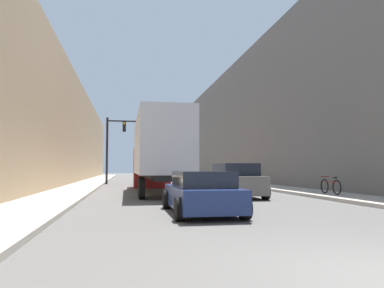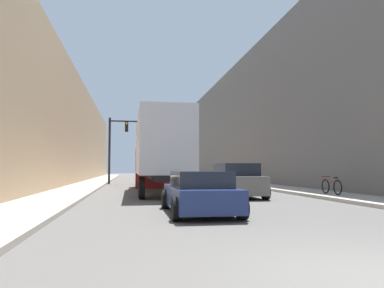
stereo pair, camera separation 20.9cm
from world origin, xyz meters
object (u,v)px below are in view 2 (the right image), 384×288
(sedan_car, at_px, (199,193))
(suv_car, at_px, (235,181))
(semi_truck, at_px, (159,152))
(parked_bicycle, at_px, (331,186))
(traffic_signal_gantry, at_px, (128,137))

(sedan_car, height_order, suv_car, suv_car)
(suv_car, bearing_deg, sedan_car, -115.05)
(semi_truck, distance_m, parked_bicycle, 9.86)
(semi_truck, bearing_deg, suv_car, -52.87)
(suv_car, xyz_separation_m, traffic_signal_gantry, (-5.27, 16.47, 3.50))
(suv_car, distance_m, parked_bicycle, 4.66)
(sedan_car, bearing_deg, traffic_signal_gantry, 95.86)
(sedan_car, height_order, traffic_signal_gantry, traffic_signal_gantry)
(sedan_car, bearing_deg, semi_truck, 92.53)
(sedan_car, bearing_deg, parked_bicycle, 34.96)
(sedan_car, xyz_separation_m, parked_bicycle, (7.46, 5.21, -0.11))
(sedan_car, xyz_separation_m, suv_car, (2.93, 6.27, 0.15))
(sedan_car, relative_size, traffic_signal_gantry, 0.73)
(sedan_car, distance_m, traffic_signal_gantry, 23.15)
(semi_truck, height_order, sedan_car, semi_truck)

